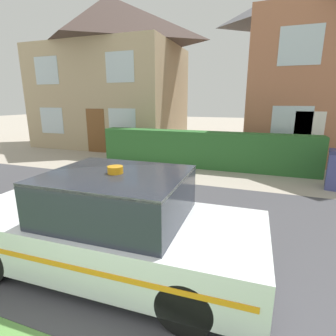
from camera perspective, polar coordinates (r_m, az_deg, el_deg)
name	(u,v)px	position (r m, az deg, el deg)	size (l,w,h in m)	color
road_strip	(176,227)	(5.39, 1.67, -12.80)	(28.00, 5.66, 0.01)	#424247
garden_hedge	(203,150)	(9.98, 7.64, 3.98)	(8.06, 0.69, 1.36)	#2D662D
police_car	(110,225)	(4.03, -12.45, -12.09)	(4.53, 1.87, 1.59)	black
house_left	(111,72)	(15.83, -12.31, 19.66)	(7.81, 5.49, 7.81)	tan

